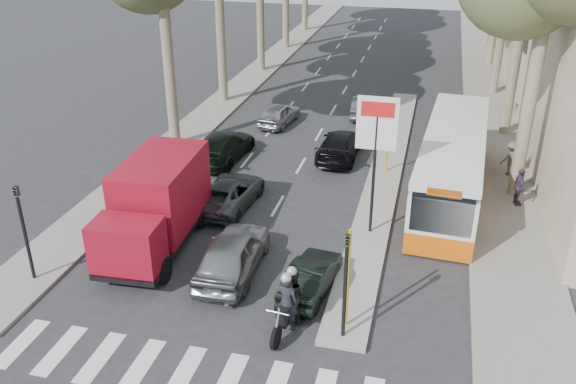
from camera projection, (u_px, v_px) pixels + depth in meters
name	position (u px, v px, depth m)	size (l,w,h in m)	color
ground	(254.00, 295.00, 20.29)	(120.00, 120.00, 0.00)	#28282B
sidewalk_right	(488.00, 97.00, 40.21)	(3.20, 70.00, 0.12)	gray
median_left	(260.00, 70.00, 46.44)	(2.40, 64.00, 0.12)	gray
traffic_island	(385.00, 172.00, 29.15)	(1.50, 26.00, 0.16)	gray
billboard	(376.00, 147.00, 22.32)	(1.50, 12.10, 5.60)	yellow
traffic_light_island	(346.00, 269.00, 17.18)	(0.16, 0.41, 3.60)	black
traffic_light_left	(21.00, 217.00, 19.99)	(0.16, 0.41, 3.60)	black
silver_hatchback	(232.00, 253.00, 21.20)	(1.85, 4.60, 1.57)	gray
dark_hatchback	(311.00, 277.00, 20.23)	(1.24, 3.56, 1.17)	black
queue_car_a	(229.00, 193.00, 25.89)	(2.06, 4.48, 1.24)	#44484B
queue_car_b	(340.00, 145.00, 30.74)	(1.88, 4.63, 1.34)	black
queue_car_c	(279.00, 114.00, 35.26)	(1.49, 3.71, 1.26)	#A4A5AC
queue_car_d	(364.00, 106.00, 36.60)	(1.30, 3.72, 1.23)	#484B4F
queue_car_e	(223.00, 147.00, 30.45)	(1.97, 4.84, 1.40)	black
red_truck	(157.00, 204.00, 22.44)	(2.66, 6.33, 3.32)	black
city_bus	(452.00, 163.00, 26.36)	(3.19, 11.51, 3.00)	#E15F0C
motorcycle	(289.00, 300.00, 18.46)	(0.94, 2.43, 2.07)	black
pedestrian_near	(519.00, 187.00, 25.66)	(0.97, 0.47, 1.65)	#42324C
pedestrian_far	(511.00, 158.00, 28.48)	(1.07, 0.47, 1.65)	brown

